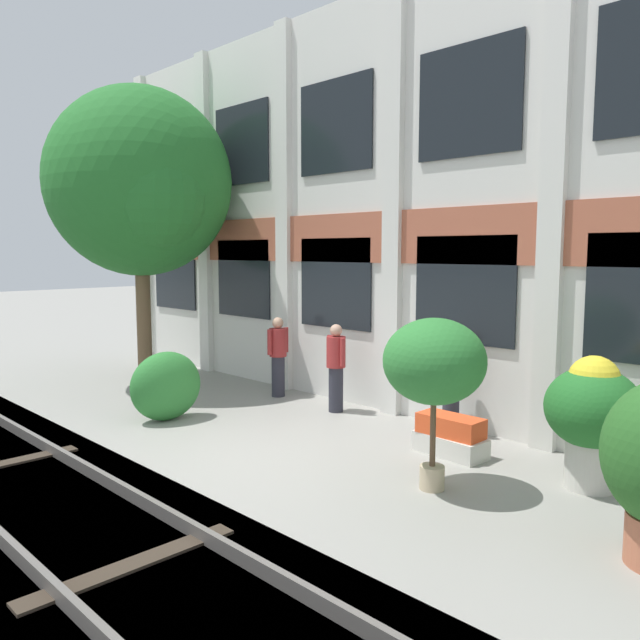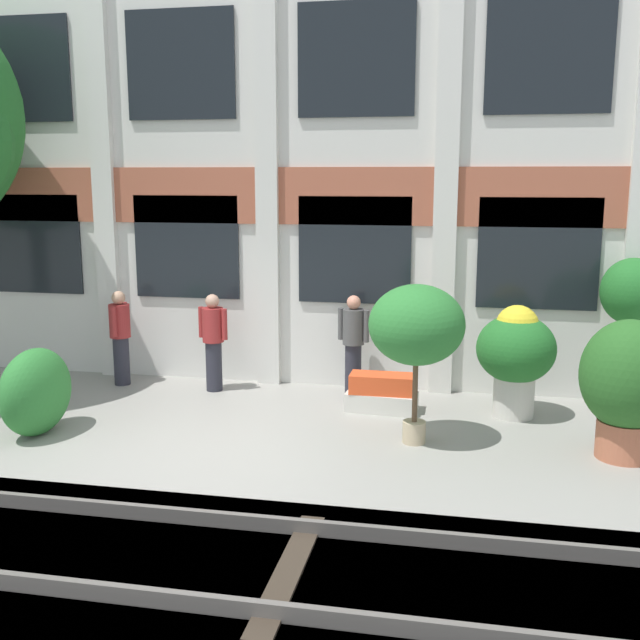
{
  "view_description": "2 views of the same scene",
  "coord_description": "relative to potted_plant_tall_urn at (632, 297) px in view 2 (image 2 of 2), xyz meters",
  "views": [
    {
      "loc": [
        6.8,
        -5.39,
        2.86
      ],
      "look_at": [
        -0.72,
        2.03,
        1.69
      ],
      "focal_mm": 35.0,
      "sensor_mm": 36.0,
      "label": 1
    },
    {
      "loc": [
        3.19,
        -8.65,
        3.42
      ],
      "look_at": [
        1.25,
        1.09,
        1.5
      ],
      "focal_mm": 42.0,
      "sensor_mm": 36.0,
      "label": 2
    }
  ],
  "objects": [
    {
      "name": "ground_plane",
      "position": [
        -5.52,
        -2.57,
        -1.72
      ],
      "size": [
        80.0,
        80.0,
        0.0
      ],
      "primitive_type": "plane",
      "color": "gray"
    },
    {
      "name": "apartment_facade",
      "position": [
        -5.52,
        0.8,
        1.95
      ],
      "size": [
        17.29,
        0.64,
        7.36
      ],
      "color": "silver",
      "rests_on": "ground"
    },
    {
      "name": "rail_tracks",
      "position": [
        -5.52,
        -5.37,
        -1.85
      ],
      "size": [
        24.93,
        2.8,
        0.43
      ],
      "color": "#423F3A",
      "rests_on": "ground"
    },
    {
      "name": "potted_plant_tall_urn",
      "position": [
        0.0,
        0.0,
        0.0
      ],
      "size": [
        0.9,
        0.9,
        2.27
      ],
      "color": "#333333",
      "rests_on": "ground"
    },
    {
      "name": "potted_plant_stone_basin",
      "position": [
        -0.37,
        -1.93,
        -0.75
      ],
      "size": [
        1.16,
        1.16,
        1.73
      ],
      "color": "#B76647",
      "rests_on": "ground"
    },
    {
      "name": "potted_plant_terracotta_small",
      "position": [
        -2.93,
        -1.89,
        -0.18
      ],
      "size": [
        1.22,
        1.22,
        2.08
      ],
      "color": "tan",
      "rests_on": "ground"
    },
    {
      "name": "potted_plant_ribbed_drum",
      "position": [
        -1.61,
        -0.51,
        -0.76
      ],
      "size": [
        1.12,
        1.12,
        1.63
      ],
      "color": "beige",
      "rests_on": "ground"
    },
    {
      "name": "potted_plant_square_trough",
      "position": [
        -3.5,
        -0.65,
        -1.45
      ],
      "size": [
        1.06,
        0.54,
        0.56
      ],
      "color": "beige",
      "rests_on": "ground"
    },
    {
      "name": "resident_by_doorway",
      "position": [
        -6.28,
        -0.09,
        -0.88
      ],
      "size": [
        0.52,
        0.34,
        1.57
      ],
      "rotation": [
        0.0,
        0.0,
        -1.82
      ],
      "color": "#282833",
      "rests_on": "ground"
    },
    {
      "name": "resident_watching_tracks",
      "position": [
        -4.05,
        0.19,
        -0.87
      ],
      "size": [
        0.51,
        0.34,
        1.58
      ],
      "rotation": [
        0.0,
        0.0,
        -1.84
      ],
      "color": "#282833",
      "rests_on": "ground"
    },
    {
      "name": "resident_near_plants",
      "position": [
        -7.9,
        -0.05,
        -0.88
      ],
      "size": [
        0.34,
        0.53,
        1.57
      ],
      "rotation": [
        0.0,
        0.0,
        -3.11
      ],
      "color": "#282833",
      "rests_on": "ground"
    },
    {
      "name": "topiary_hedge",
      "position": [
        -7.91,
        -2.54,
        -1.13
      ],
      "size": [
        0.78,
        1.3,
        1.17
      ],
      "primitive_type": "ellipsoid",
      "rotation": [
        0.0,
        0.0,
        4.65
      ],
      "color": "#2D7A33",
      "rests_on": "ground"
    }
  ]
}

